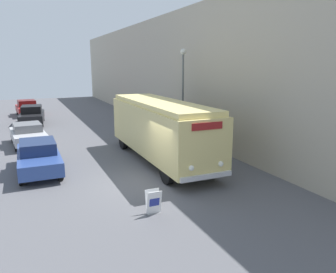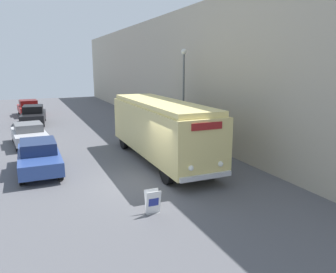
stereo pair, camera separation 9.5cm
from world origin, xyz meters
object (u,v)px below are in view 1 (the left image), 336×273
streetlamp (183,82)px  parked_car_distant (27,108)px  parked_car_far (32,115)px  sign_board (154,202)px  parked_car_mid (28,134)px  parked_car_near (39,156)px  vintage_bus (160,127)px

streetlamp → parked_car_distant: size_ratio=1.38×
parked_car_far → sign_board: bearing=-75.9°
parked_car_distant → parked_car_far: bearing=-92.0°
parked_car_distant → parked_car_mid: bearing=-95.7°
parked_car_near → sign_board: bearing=-62.4°
streetlamp → parked_car_distant: 19.16m
vintage_bus → parked_car_mid: size_ratio=2.23×
vintage_bus → parked_car_distant: bearing=106.8°
streetlamp → vintage_bus: bearing=-131.8°
parked_car_far → vintage_bus: bearing=-63.0°
vintage_bus → sign_board: (-2.61, -5.63, -1.39)m
vintage_bus → parked_car_mid: 9.15m
parked_car_near → parked_car_distant: (-0.12, 19.19, 0.02)m
streetlamp → parked_car_distant: (-8.91, 16.67, -3.10)m
parked_car_mid → parked_car_distant: size_ratio=0.99×
parked_car_mid → streetlamp: bearing=-25.5°
vintage_bus → streetlamp: 4.80m
sign_board → parked_car_distant: 25.76m
parked_car_far → streetlamp: bearing=-46.9°
vintage_bus → parked_car_far: (-5.75, 14.31, -1.00)m
vintage_bus → parked_car_far: size_ratio=2.01×
sign_board → parked_car_far: (-3.14, 19.94, 0.39)m
parked_car_near → parked_car_mid: 5.91m
streetlamp → parked_car_near: size_ratio=1.30×
streetlamp → parked_car_mid: 10.23m
streetlamp → parked_car_near: streetlamp is taller
parked_car_near → parked_car_far: (0.15, 13.60, 0.04)m
parked_car_mid → parked_car_distant: 13.29m
sign_board → parked_car_mid: bearing=106.5°
parked_car_far → parked_car_distant: 5.59m
parked_car_far → parked_car_distant: size_ratio=1.09×
parked_car_mid → vintage_bus: bearing=-51.8°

